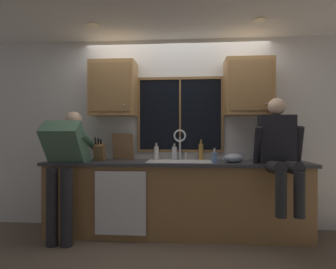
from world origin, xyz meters
The scene contains 25 objects.
back_wall centered at (0.00, 0.06, 1.27)m, with size 5.60×0.12×2.55m, color silver.
ceiling_downlight_left centered at (-0.96, -0.60, 2.54)m, with size 0.14×0.14×0.01m, color #FFEAB2.
ceiling_downlight_right centered at (0.96, -0.60, 2.54)m, with size 0.14×0.14×0.01m, color #FFEAB2.
window_glass centered at (0.05, -0.01, 1.52)m, with size 1.10×0.02×0.95m, color black.
window_frame_top centered at (0.05, -0.02, 2.02)m, with size 1.17×0.02×0.04m, color brown.
window_frame_bottom centered at (0.05, -0.02, 1.03)m, with size 1.17×0.02×0.04m, color brown.
window_frame_left centered at (-0.52, -0.02, 1.52)m, with size 0.04×0.02×0.95m, color brown.
window_frame_right centered at (0.62, -0.02, 1.52)m, with size 0.04×0.02×0.95m, color brown.
window_mullion_center centered at (0.05, -0.02, 1.52)m, with size 0.02×0.02×0.95m, color brown.
lower_cabinet_run centered at (0.00, -0.29, 0.44)m, with size 3.20×0.58×0.88m, color olive.
countertop centered at (0.00, -0.31, 0.90)m, with size 3.26×0.62×0.04m, color #38383D.
dishwasher_front centered at (-0.63, -0.61, 0.46)m, with size 0.60×0.02×0.74m, color white.
upper_cabinet_left centered at (-0.83, -0.17, 1.86)m, with size 0.60×0.36×0.72m.
upper_cabinet_right centered at (0.93, -0.17, 1.86)m, with size 0.60×0.36×0.72m.
sink centered at (0.05, -0.30, 0.82)m, with size 0.80×0.46×0.21m.
faucet centered at (0.06, -0.12, 1.17)m, with size 0.18×0.09×0.40m.
person_standing centered at (-1.29, -0.61, 0.96)m, with size 0.53×0.70×1.55m.
person_sitting_on_counter centered at (1.19, -0.57, 1.10)m, with size 0.54×0.61×1.26m.
knife_block centered at (-0.98, -0.29, 1.03)m, with size 0.12×0.18×0.32m.
cutting_board centered at (-0.72, -0.09, 1.09)m, with size 0.28×0.02×0.35m, color #997047.
mixing_bowl centered at (0.70, -0.40, 0.97)m, with size 0.23×0.23×0.12m, color #8C99A8.
soap_dispenser centered at (0.47, -0.50, 0.99)m, with size 0.06×0.07×0.18m.
bottle_green_glass centered at (-0.02, -0.13, 1.01)m, with size 0.07×0.07×0.23m.
bottle_tall_clear centered at (0.33, -0.08, 1.03)m, with size 0.06×0.06×0.28m.
bottle_amber_small centered at (-0.27, -0.10, 1.02)m, with size 0.06×0.06×0.23m.
Camera 1 is at (0.17, -3.80, 1.26)m, focal length 29.84 mm.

